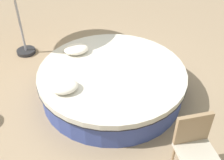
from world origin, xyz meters
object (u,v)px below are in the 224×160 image
Objects in this scene: round_bed at (112,82)px; throw_pillow_0 at (76,49)px; throw_pillow_1 at (64,86)px; patio_chair at (195,143)px.

round_bed is 5.63× the size of throw_pillow_0.
throw_pillow_1 is (-0.39, -1.11, -0.00)m from throw_pillow_0.
round_bed is at bearing -55.76° from throw_pillow_0.
patio_chair reaches higher than throw_pillow_0.
round_bed is at bearing 19.58° from throw_pillow_1.
throw_pillow_1 is (-0.92, -0.33, 0.36)m from round_bed.
patio_chair is at bearing -45.49° from throw_pillow_1.
throw_pillow_0 is at bearing -64.26° from patio_chair.
patio_chair reaches higher than throw_pillow_1.
patio_chair reaches higher than round_bed.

